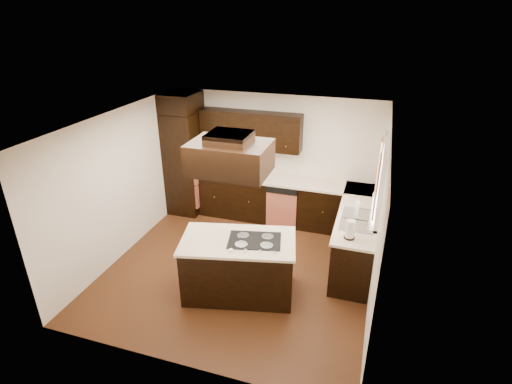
% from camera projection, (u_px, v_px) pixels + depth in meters
% --- Properties ---
extents(floor, '(4.20, 4.20, 0.02)m').
position_uv_depth(floor, '(240.00, 268.00, 6.70)').
color(floor, brown).
rests_on(floor, ground).
extents(ceiling, '(4.20, 4.20, 0.02)m').
position_uv_depth(ceiling, '(236.00, 121.00, 5.64)').
color(ceiling, silver).
rests_on(ceiling, ground).
extents(wall_back, '(4.20, 0.02, 2.50)m').
position_uv_depth(wall_back, '(274.00, 157.00, 7.99)').
color(wall_back, white).
rests_on(wall_back, ground).
extents(wall_front, '(4.20, 0.02, 2.50)m').
position_uv_depth(wall_front, '(172.00, 282.00, 4.34)').
color(wall_front, white).
rests_on(wall_front, ground).
extents(wall_left, '(0.02, 4.20, 2.50)m').
position_uv_depth(wall_left, '(121.00, 184.00, 6.74)').
color(wall_left, white).
rests_on(wall_left, ground).
extents(wall_right, '(0.02, 4.20, 2.50)m').
position_uv_depth(wall_right, '(380.00, 221.00, 5.59)').
color(wall_right, white).
rests_on(wall_right, ground).
extents(oven_column, '(0.65, 0.75, 2.12)m').
position_uv_depth(oven_column, '(185.00, 163.00, 8.21)').
color(oven_column, black).
rests_on(oven_column, floor).
extents(wall_oven_face, '(0.05, 0.62, 0.78)m').
position_uv_depth(wall_oven_face, '(201.00, 162.00, 8.08)').
color(wall_oven_face, '#D16C50').
rests_on(wall_oven_face, oven_column).
extents(base_cabinets_back, '(2.93, 0.60, 0.88)m').
position_uv_depth(base_cabinets_back, '(271.00, 200.00, 8.05)').
color(base_cabinets_back, black).
rests_on(base_cabinets_back, floor).
extents(base_cabinets_right, '(0.60, 2.40, 0.88)m').
position_uv_depth(base_cabinets_right, '(356.00, 235.00, 6.79)').
color(base_cabinets_right, black).
rests_on(base_cabinets_right, floor).
extents(countertop_back, '(2.93, 0.63, 0.04)m').
position_uv_depth(countertop_back, '(271.00, 179.00, 7.85)').
color(countertop_back, '#FAE5C8').
rests_on(countertop_back, base_cabinets_back).
extents(countertop_right, '(0.63, 2.40, 0.04)m').
position_uv_depth(countertop_right, '(358.00, 211.00, 6.60)').
color(countertop_right, '#FAE5C8').
rests_on(countertop_right, base_cabinets_right).
extents(upper_cabinets, '(2.00, 0.34, 0.72)m').
position_uv_depth(upper_cabinets, '(251.00, 130.00, 7.72)').
color(upper_cabinets, black).
rests_on(upper_cabinets, wall_back).
extents(dishwasher_front, '(0.60, 0.05, 0.72)m').
position_uv_depth(dishwasher_front, '(281.00, 210.00, 7.74)').
color(dishwasher_front, '#D16C50').
rests_on(dishwasher_front, floor).
extents(window_frame, '(0.06, 1.32, 1.12)m').
position_uv_depth(window_frame, '(382.00, 180.00, 5.91)').
color(window_frame, white).
rests_on(window_frame, wall_right).
extents(window_pane, '(0.00, 1.20, 1.00)m').
position_uv_depth(window_pane, '(384.00, 180.00, 5.90)').
color(window_pane, white).
rests_on(window_pane, wall_right).
extents(curtain_left, '(0.02, 0.34, 0.90)m').
position_uv_depth(curtain_left, '(377.00, 187.00, 5.54)').
color(curtain_left, beige).
rests_on(curtain_left, wall_right).
extents(curtain_right, '(0.02, 0.34, 0.90)m').
position_uv_depth(curtain_right, '(379.00, 166.00, 6.27)').
color(curtain_right, beige).
rests_on(curtain_right, wall_right).
extents(sink_rim, '(0.52, 0.84, 0.01)m').
position_uv_depth(sink_rim, '(358.00, 220.00, 6.29)').
color(sink_rim, silver).
rests_on(sink_rim, countertop_right).
extents(island, '(1.74, 1.20, 0.88)m').
position_uv_depth(island, '(239.00, 268.00, 5.95)').
color(island, black).
rests_on(island, floor).
extents(island_top, '(1.81, 1.27, 0.04)m').
position_uv_depth(island_top, '(238.00, 241.00, 5.76)').
color(island_top, '#FAE5C8').
rests_on(island_top, island).
extents(cooktop, '(0.84, 0.66, 0.01)m').
position_uv_depth(cooktop, '(255.00, 240.00, 5.73)').
color(cooktop, black).
rests_on(cooktop, island_top).
extents(range_hood, '(1.05, 0.72, 0.42)m').
position_uv_depth(range_hood, '(230.00, 158.00, 5.28)').
color(range_hood, black).
rests_on(range_hood, ceiling).
extents(hood_duct, '(0.55, 0.50, 0.13)m').
position_uv_depth(hood_duct, '(229.00, 138.00, 5.16)').
color(hood_duct, black).
rests_on(hood_duct, ceiling).
extents(blender_base, '(0.15, 0.15, 0.10)m').
position_uv_depth(blender_base, '(234.00, 171.00, 8.03)').
color(blender_base, silver).
rests_on(blender_base, countertop_back).
extents(blender_pitcher, '(0.13, 0.13, 0.26)m').
position_uv_depth(blender_pitcher, '(234.00, 163.00, 7.96)').
color(blender_pitcher, silver).
rests_on(blender_pitcher, blender_base).
extents(spice_rack, '(0.35, 0.12, 0.29)m').
position_uv_depth(spice_rack, '(251.00, 170.00, 7.84)').
color(spice_rack, black).
rests_on(spice_rack, countertop_back).
extents(mixing_bowl, '(0.30, 0.30, 0.06)m').
position_uv_depth(mixing_bowl, '(214.00, 170.00, 8.15)').
color(mixing_bowl, white).
rests_on(mixing_bowl, countertop_back).
extents(soap_bottle, '(0.09, 0.09, 0.18)m').
position_uv_depth(soap_bottle, '(358.00, 203.00, 6.62)').
color(soap_bottle, white).
rests_on(soap_bottle, countertop_right).
extents(paper_towel, '(0.17, 0.17, 0.29)m').
position_uv_depth(paper_towel, '(350.00, 230.00, 5.74)').
color(paper_towel, white).
rests_on(paper_towel, countertop_right).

